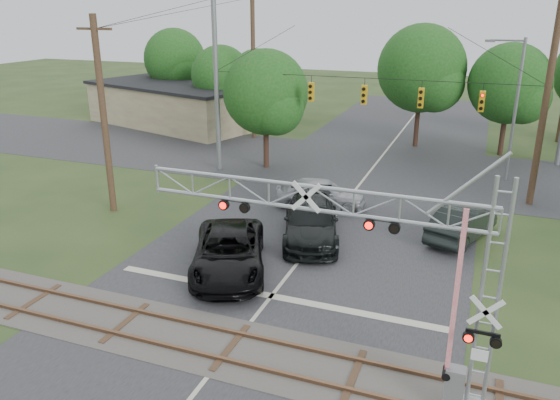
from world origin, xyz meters
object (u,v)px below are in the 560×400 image
at_px(car_dark, 311,221).
at_px(streetlight, 513,103).
at_px(sedan_silver, 321,193).
at_px(commercial_building, 176,104).
at_px(traffic_signal_span, 381,91).
at_px(pickup_black, 229,252).
at_px(crossing_gantry, 374,258).

distance_m(car_dark, streetlight, 16.01).
relative_size(sedan_silver, commercial_building, 0.27).
distance_m(traffic_signal_span, streetlight, 8.41).
relative_size(traffic_signal_span, streetlight, 2.25).
xyz_separation_m(traffic_signal_span, pickup_black, (-3.33, -13.15, -4.86)).
bearing_deg(traffic_signal_span, pickup_black, -104.22).
xyz_separation_m(crossing_gantry, commercial_building, (-24.24, 30.14, -2.22)).
xyz_separation_m(crossing_gantry, sedan_silver, (-5.53, 13.74, -3.28)).
height_order(crossing_gantry, sedan_silver, crossing_gantry).
bearing_deg(streetlight, pickup_black, -121.17).
distance_m(commercial_building, streetlight, 29.07).
bearing_deg(pickup_black, car_dark, 41.54).
relative_size(crossing_gantry, streetlight, 1.15).
distance_m(traffic_signal_span, pickup_black, 14.41).
height_order(traffic_signal_span, commercial_building, traffic_signal_span).
distance_m(car_dark, sedan_silver, 4.24).
bearing_deg(sedan_silver, traffic_signal_span, -33.19).
relative_size(pickup_black, commercial_building, 0.35).
bearing_deg(traffic_signal_span, sedan_silver, -113.58).
bearing_deg(sedan_silver, car_dark, -179.03).
relative_size(commercial_building, streetlight, 2.07).
bearing_deg(crossing_gantry, sedan_silver, 111.91).
relative_size(crossing_gantry, sedan_silver, 2.07).
height_order(car_dark, streetlight, streetlight).
relative_size(crossing_gantry, commercial_building, 0.56).
relative_size(traffic_signal_span, commercial_building, 1.09).
bearing_deg(traffic_signal_span, streetlight, 30.60).
distance_m(traffic_signal_span, sedan_silver, 7.02).
relative_size(car_dark, commercial_building, 0.34).
height_order(pickup_black, commercial_building, commercial_building).
xyz_separation_m(crossing_gantry, car_dark, (-4.75, 9.57, -3.21)).
distance_m(crossing_gantry, traffic_signal_span, 18.76).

